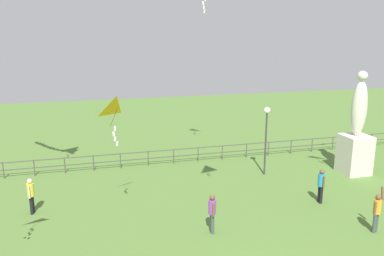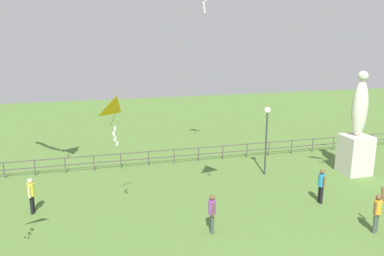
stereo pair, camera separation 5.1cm
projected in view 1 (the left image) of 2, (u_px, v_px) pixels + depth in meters
statue_monument at (356, 140)px, 22.21m from camera, size 1.50×1.50×5.92m
lamppost at (266, 125)px, 21.76m from camera, size 0.36×0.36×3.94m
person_0 at (31, 194)px, 17.34m from camera, size 0.31×0.50×1.66m
person_1 at (321, 184)px, 18.46m from camera, size 0.31×0.51×1.68m
person_3 at (212, 211)px, 15.65m from camera, size 0.31×0.50×1.65m
person_4 at (377, 210)px, 15.68m from camera, size 0.51×0.30×1.93m
kite_5 at (117, 110)px, 15.80m from camera, size 1.01×0.98×2.10m
waterfront_railing at (172, 154)px, 24.11m from camera, size 36.01×0.06×0.95m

